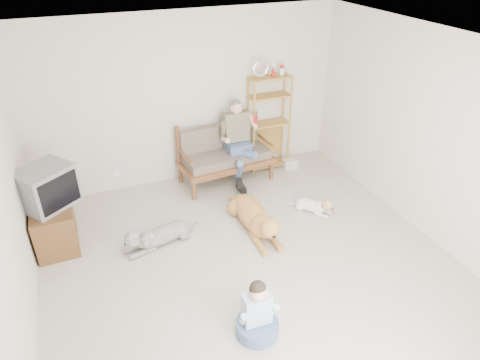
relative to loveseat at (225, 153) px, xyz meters
name	(u,v)px	position (x,y,z in m)	size (l,w,h in m)	color
floor	(258,278)	(-0.47, -2.41, -0.49)	(5.50, 5.50, 0.00)	beige
ceiling	(265,54)	(-0.47, -2.41, 2.21)	(5.50, 5.50, 0.00)	white
wall_back	(188,100)	(-0.47, 0.34, 0.86)	(5.00, 5.00, 0.00)	beige
wall_right	(443,144)	(2.03, -2.41, 0.86)	(5.50, 5.50, 0.00)	beige
loveseat	(225,153)	(0.00, 0.00, 0.00)	(1.56, 0.83, 0.95)	brown
man	(239,148)	(0.18, -0.20, 0.15)	(0.52, 0.75, 1.21)	#4D618D
etagere	(269,122)	(0.86, 0.14, 0.35)	(0.72, 0.32, 1.92)	#AF8437
book_stack	(290,163)	(1.21, -0.06, -0.41)	(0.25, 0.18, 0.16)	silver
tv_stand	(54,224)	(-2.69, -0.75, -0.19)	(0.51, 0.91, 0.60)	brown
crt_tv	(47,187)	(-2.66, -0.76, 0.38)	(0.82, 0.79, 0.53)	slate
wall_outlet	(117,173)	(-1.72, 0.32, -0.19)	(0.12, 0.02, 0.08)	white
golden_retriever	(256,218)	(-0.10, -1.50, -0.30)	(0.39, 1.53, 0.46)	#B67C3F
shaggy_dog	(157,236)	(-1.45, -1.31, -0.35)	(1.14, 0.46, 0.35)	silver
terrier	(316,206)	(0.90, -1.45, -0.37)	(0.48, 0.59, 0.27)	white
child	(257,315)	(-0.82, -3.15, -0.23)	(0.45, 0.45, 0.71)	#4D618D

